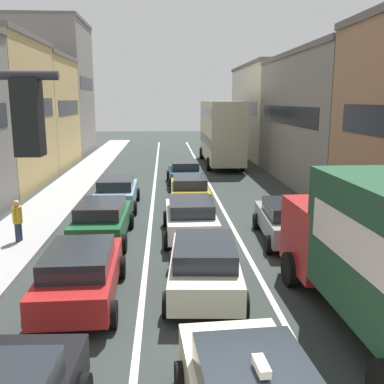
{
  "coord_description": "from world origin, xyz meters",
  "views": [
    {
      "loc": [
        -1.07,
        -4.89,
        5.14
      ],
      "look_at": [
        0.0,
        12.0,
        1.6
      ],
      "focal_mm": 41.18,
      "sensor_mm": 36.0,
      "label": 1
    }
  ],
  "objects": [
    {
      "name": "sedan_left_lane_third",
      "position": [
        -3.41,
        11.08,
        0.8
      ],
      "size": [
        2.11,
        4.33,
        1.49
      ],
      "rotation": [
        0.0,
        0.0,
        1.56
      ],
      "color": "#19592D",
      "rests_on": "ground"
    },
    {
      "name": "sedan_centre_lane_fifth",
      "position": [
        0.14,
        21.94,
        0.8
      ],
      "size": [
        2.15,
        4.35,
        1.49
      ],
      "rotation": [
        0.0,
        0.0,
        1.6
      ],
      "color": "#194C8C",
      "rests_on": "ground"
    },
    {
      "name": "bus_mid_queue_primary",
      "position": [
        3.48,
        30.37,
        2.83
      ],
      "size": [
        2.86,
        10.52,
        5.06
      ],
      "rotation": [
        0.0,
        0.0,
        1.56
      ],
      "color": "#BFB793",
      "rests_on": "ground"
    },
    {
      "name": "hatchback_centre_lane_third",
      "position": [
        -0.11,
        11.25,
        0.8
      ],
      "size": [
        2.09,
        4.32,
        1.49
      ],
      "rotation": [
        0.0,
        0.0,
        1.58
      ],
      "color": "silver",
      "rests_on": "ground"
    },
    {
      "name": "sidewalk_left",
      "position": [
        -6.7,
        20.0,
        0.07
      ],
      "size": [
        2.6,
        64.0,
        0.14
      ],
      "primitive_type": "cube",
      "color": "#A0A0A0",
      "rests_on": "ground"
    },
    {
      "name": "building_row_right",
      "position": [
        9.9,
        22.01,
        4.13
      ],
      "size": [
        7.2,
        43.9,
        8.37
      ],
      "rotation": [
        0.0,
        0.0,
        -1.57
      ],
      "color": "beige",
      "rests_on": "ground"
    },
    {
      "name": "sedan_right_lane_behind_truck",
      "position": [
        3.45,
        10.57,
        0.8
      ],
      "size": [
        2.27,
        4.4,
        1.49
      ],
      "rotation": [
        0.0,
        0.0,
        1.51
      ],
      "color": "gray",
      "rests_on": "ground"
    },
    {
      "name": "lane_stripe_left",
      "position": [
        -1.7,
        20.0,
        0.01
      ],
      "size": [
        0.16,
        60.0,
        0.01
      ],
      "primitive_type": "cube",
      "color": "silver",
      "rests_on": "ground"
    },
    {
      "name": "wagon_left_lane_second",
      "position": [
        -3.26,
        5.9,
        0.8
      ],
      "size": [
        2.14,
        4.34,
        1.49
      ],
      "rotation": [
        0.0,
        0.0,
        1.59
      ],
      "color": "#A51E1E",
      "rests_on": "ground"
    },
    {
      "name": "lane_stripe_right",
      "position": [
        1.7,
        20.0,
        0.01
      ],
      "size": [
        0.16,
        60.0,
        0.01
      ],
      "primitive_type": "cube",
      "color": "silver",
      "rests_on": "ground"
    },
    {
      "name": "coupe_centre_lane_fourth",
      "position": [
        0.15,
        16.36,
        0.8
      ],
      "size": [
        2.12,
        4.33,
        1.49
      ],
      "rotation": [
        0.0,
        0.0,
        1.55
      ],
      "color": "#B29319",
      "rests_on": "ground"
    },
    {
      "name": "sedan_left_lane_fourth",
      "position": [
        -3.4,
        16.18,
        0.8
      ],
      "size": [
        2.09,
        4.32,
        1.49
      ],
      "rotation": [
        0.0,
        0.0,
        1.58
      ],
      "color": "#759EB7",
      "rests_on": "ground"
    },
    {
      "name": "sedan_centre_lane_second",
      "position": [
        -0.03,
        6.26,
        0.8
      ],
      "size": [
        2.3,
        4.41,
        1.49
      ],
      "rotation": [
        0.0,
        0.0,
        1.5
      ],
      "color": "beige",
      "rests_on": "ground"
    },
    {
      "name": "pedestrian_near_kerb",
      "position": [
        -6.35,
        10.7,
        0.95
      ],
      "size": [
        0.34,
        0.53,
        1.66
      ],
      "rotation": [
        0.0,
        0.0,
        2.96
      ],
      "color": "#262D47",
      "rests_on": "ground"
    }
  ]
}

